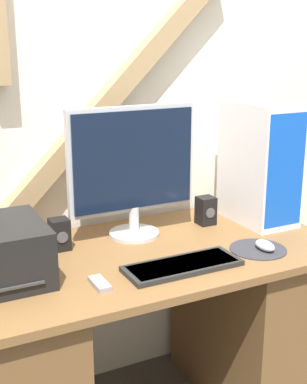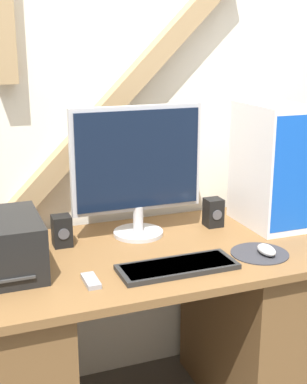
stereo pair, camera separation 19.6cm
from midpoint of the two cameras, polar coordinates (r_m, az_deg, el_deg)
wall_back at (r=2.27m, az=-2.68°, el=11.61°), size 6.40×0.19×2.70m
desk at (r=2.18m, az=1.32°, el=-15.48°), size 1.52×0.75×0.77m
monitor at (r=2.10m, az=0.94°, el=2.82°), size 0.53×0.20×0.52m
keyboard at (r=1.87m, az=5.60°, el=-7.99°), size 0.42×0.16×0.02m
mousepad at (r=2.05m, az=13.97°, el=-6.42°), size 0.22×0.22×0.00m
mouse at (r=2.04m, az=14.69°, el=-6.05°), size 0.05×0.09×0.04m
computer_tower at (r=2.31m, az=14.76°, el=2.71°), size 0.21×0.34×0.52m
speaker_left at (r=2.07m, az=-7.09°, el=-4.19°), size 0.07×0.07×0.12m
speaker_right at (r=2.29m, az=8.84°, el=-2.20°), size 0.07×0.07×0.12m
remote_control at (r=1.77m, az=-3.52°, el=-9.51°), size 0.04×0.11×0.02m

